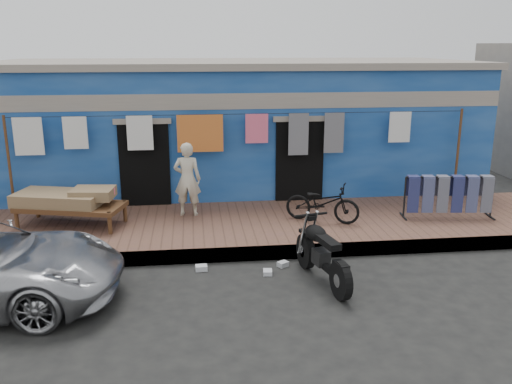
% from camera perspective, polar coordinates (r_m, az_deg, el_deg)
% --- Properties ---
extents(ground, '(80.00, 80.00, 0.00)m').
position_cam_1_polar(ground, '(8.46, 1.63, -11.12)').
color(ground, black).
rests_on(ground, ground).
extents(sidewalk, '(28.00, 3.00, 0.25)m').
position_cam_1_polar(sidewalk, '(11.16, -0.61, -3.74)').
color(sidewalk, brown).
rests_on(sidewalk, ground).
extents(curb, '(28.00, 0.10, 0.25)m').
position_cam_1_polar(curb, '(9.81, 0.31, -6.47)').
color(curb, gray).
rests_on(curb, ground).
extents(building, '(12.20, 5.20, 3.36)m').
position_cam_1_polar(building, '(14.67, -2.32, 7.12)').
color(building, navy).
rests_on(building, ground).
extents(clothesline, '(10.06, 0.06, 2.10)m').
position_cam_1_polar(clothesline, '(11.92, -3.99, 5.80)').
color(clothesline, brown).
rests_on(clothesline, sidewalk).
extents(seated_person, '(0.61, 0.45, 1.56)m').
position_cam_1_polar(seated_person, '(11.44, -7.24, 1.34)').
color(seated_person, beige).
rests_on(seated_person, sidewalk).
extents(bicycle, '(1.59, 1.14, 0.98)m').
position_cam_1_polar(bicycle, '(11.08, 7.02, -0.68)').
color(bicycle, black).
rests_on(bicycle, sidewalk).
extents(motorcycle, '(1.26, 1.86, 1.04)m').
position_cam_1_polar(motorcycle, '(8.85, 7.02, -6.31)').
color(motorcycle, black).
rests_on(motorcycle, ground).
extents(charpoy, '(2.68, 2.11, 0.73)m').
position_cam_1_polar(charpoy, '(11.41, -18.87, -1.57)').
color(charpoy, brown).
rests_on(charpoy, sidewalk).
extents(jeans_rack, '(2.02, 0.83, 0.92)m').
position_cam_1_polar(jeans_rack, '(11.96, 19.61, -0.40)').
color(jeans_rack, black).
rests_on(jeans_rack, sidewalk).
extents(litter_a, '(0.21, 0.17, 0.09)m').
position_cam_1_polar(litter_a, '(9.46, -5.78, -7.95)').
color(litter_a, silver).
rests_on(litter_a, ground).
extents(litter_b, '(0.22, 0.20, 0.09)m').
position_cam_1_polar(litter_b, '(9.58, 2.85, -7.59)').
color(litter_b, silver).
rests_on(litter_b, ground).
extents(litter_c, '(0.17, 0.20, 0.07)m').
position_cam_1_polar(litter_c, '(9.26, 1.23, -8.44)').
color(litter_c, silver).
rests_on(litter_c, ground).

